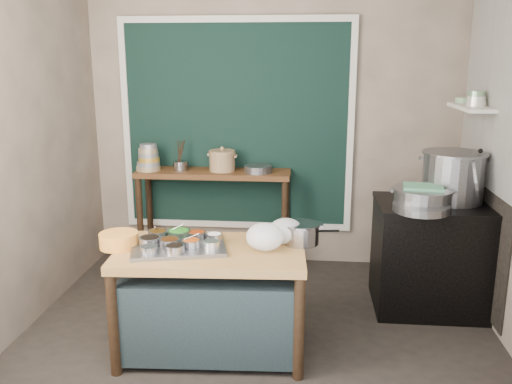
# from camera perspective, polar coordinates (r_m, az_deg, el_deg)

# --- Properties ---
(floor) EXTENTS (3.50, 3.00, 0.02)m
(floor) POSITION_cam_1_polar(r_m,az_deg,el_deg) (4.18, 0.33, -14.53)
(floor) COLOR black
(floor) RESTS_ON ground
(back_wall) EXTENTS (3.50, 0.02, 2.80)m
(back_wall) POSITION_cam_1_polar(r_m,az_deg,el_deg) (5.22, 1.85, 7.50)
(back_wall) COLOR gray
(back_wall) RESTS_ON floor
(left_wall) EXTENTS (0.02, 3.00, 2.80)m
(left_wall) POSITION_cam_1_polar(r_m,az_deg,el_deg) (4.26, -24.05, 4.83)
(left_wall) COLOR gray
(left_wall) RESTS_ON floor
(curtain_panel) EXTENTS (2.10, 0.02, 1.90)m
(curtain_panel) POSITION_cam_1_polar(r_m,az_deg,el_deg) (5.22, -2.05, 6.95)
(curtain_panel) COLOR black
(curtain_panel) RESTS_ON back_wall
(curtain_frame) EXTENTS (2.22, 0.03, 2.02)m
(curtain_frame) POSITION_cam_1_polar(r_m,az_deg,el_deg) (5.21, -2.06, 6.93)
(curtain_frame) COLOR beige
(curtain_frame) RESTS_ON back_wall
(tile_panel) EXTENTS (0.02, 1.70, 1.70)m
(tile_panel) POSITION_cam_1_polar(r_m,az_deg,el_deg) (4.44, 24.40, 10.99)
(tile_panel) COLOR #B2B2AA
(tile_panel) RESTS_ON right_wall
(soot_patch) EXTENTS (0.01, 1.30, 1.30)m
(soot_patch) POSITION_cam_1_polar(r_m,az_deg,el_deg) (4.72, 22.69, -2.98)
(soot_patch) COLOR black
(soot_patch) RESTS_ON right_wall
(wall_shelf) EXTENTS (0.22, 0.70, 0.03)m
(wall_shelf) POSITION_cam_1_polar(r_m,az_deg,el_deg) (4.71, 21.73, 8.28)
(wall_shelf) COLOR beige
(wall_shelf) RESTS_ON right_wall
(prep_table) EXTENTS (1.29, 0.79, 0.75)m
(prep_table) POSITION_cam_1_polar(r_m,az_deg,el_deg) (3.78, -4.69, -11.31)
(prep_table) COLOR olive
(prep_table) RESTS_ON floor
(back_counter) EXTENTS (1.45, 0.40, 0.95)m
(back_counter) POSITION_cam_1_polar(r_m,az_deg,el_deg) (5.24, -4.41, -2.84)
(back_counter) COLOR #513317
(back_counter) RESTS_ON floor
(stove_block) EXTENTS (0.90, 0.68, 0.85)m
(stove_block) POSITION_cam_1_polar(r_m,az_deg,el_deg) (4.61, 18.06, -6.57)
(stove_block) COLOR black
(stove_block) RESTS_ON floor
(stove_top) EXTENTS (0.92, 0.69, 0.03)m
(stove_top) POSITION_cam_1_polar(r_m,az_deg,el_deg) (4.48, 18.48, -1.28)
(stove_top) COLOR black
(stove_top) RESTS_ON stove_block
(condiment_tray) EXTENTS (0.70, 0.57, 0.03)m
(condiment_tray) POSITION_cam_1_polar(r_m,az_deg,el_deg) (3.66, -8.15, -5.72)
(condiment_tray) COLOR gray
(condiment_tray) RESTS_ON prep_table
(condiment_bowls) EXTENTS (0.54, 0.43, 0.06)m
(condiment_bowls) POSITION_cam_1_polar(r_m,az_deg,el_deg) (3.66, -8.35, -5.04)
(condiment_bowls) COLOR silver
(condiment_bowls) RESTS_ON condiment_tray
(yellow_basin) EXTENTS (0.34, 0.34, 0.10)m
(yellow_basin) POSITION_cam_1_polar(r_m,az_deg,el_deg) (3.75, -14.23, -4.92)
(yellow_basin) COLOR orange
(yellow_basin) RESTS_ON prep_table
(saucepan) EXTENTS (0.30, 0.30, 0.14)m
(saucepan) POSITION_cam_1_polar(r_m,az_deg,el_deg) (3.72, 4.75, -4.36)
(saucepan) COLOR gray
(saucepan) RESTS_ON prep_table
(plastic_bag_a) EXTENTS (0.27, 0.24, 0.19)m
(plastic_bag_a) POSITION_cam_1_polar(r_m,az_deg,el_deg) (3.57, 0.93, -4.74)
(plastic_bag_a) COLOR white
(plastic_bag_a) RESTS_ON prep_table
(plastic_bag_b) EXTENTS (0.30, 0.28, 0.18)m
(plastic_bag_b) POSITION_cam_1_polar(r_m,az_deg,el_deg) (3.70, 3.16, -4.12)
(plastic_bag_b) COLOR white
(plastic_bag_b) RESTS_ON prep_table
(bowl_stack) EXTENTS (0.22, 0.22, 0.25)m
(bowl_stack) POSITION_cam_1_polar(r_m,az_deg,el_deg) (5.21, -11.22, 3.46)
(bowl_stack) COLOR tan
(bowl_stack) RESTS_ON back_counter
(utensil_cup) EXTENTS (0.16, 0.16, 0.09)m
(utensil_cup) POSITION_cam_1_polar(r_m,az_deg,el_deg) (5.17, -7.92, 2.76)
(utensil_cup) COLOR gray
(utensil_cup) RESTS_ON back_counter
(ceramic_crock) EXTENTS (0.32, 0.32, 0.17)m
(ceramic_crock) POSITION_cam_1_polar(r_m,az_deg,el_deg) (5.10, -3.57, 3.21)
(ceramic_crock) COLOR #947450
(ceramic_crock) RESTS_ON back_counter
(wide_bowl) EXTENTS (0.30, 0.30, 0.07)m
(wide_bowl) POSITION_cam_1_polar(r_m,az_deg,el_deg) (5.03, 0.21, 2.44)
(wide_bowl) COLOR gray
(wide_bowl) RESTS_ON back_counter
(stock_pot) EXTENTS (0.55, 0.55, 0.39)m
(stock_pot) POSITION_cam_1_polar(r_m,az_deg,el_deg) (4.52, 20.03, 1.51)
(stock_pot) COLOR gray
(stock_pot) RESTS_ON stove_top
(pot_lid) EXTENTS (0.22, 0.45, 0.43)m
(pot_lid) POSITION_cam_1_polar(r_m,az_deg,el_deg) (4.48, 22.07, 1.46)
(pot_lid) COLOR gray
(pot_lid) RESTS_ON stove_top
(steamer) EXTENTS (0.47, 0.47, 0.15)m
(steamer) POSITION_cam_1_polar(r_m,az_deg,el_deg) (4.29, 17.11, -0.60)
(steamer) COLOR gray
(steamer) RESTS_ON stove_top
(green_cloth) EXTENTS (0.32, 0.26, 0.02)m
(green_cloth) POSITION_cam_1_polar(r_m,az_deg,el_deg) (4.27, 17.19, 0.51)
(green_cloth) COLOR #549A70
(green_cloth) RESTS_ON steamer
(shallow_pan) EXTENTS (0.50, 0.50, 0.05)m
(shallow_pan) POSITION_cam_1_polar(r_m,az_deg,el_deg) (4.19, 16.98, -1.61)
(shallow_pan) COLOR gray
(shallow_pan) RESTS_ON stove_top
(shelf_bowl_stack) EXTENTS (0.15, 0.15, 0.12)m
(shelf_bowl_stack) POSITION_cam_1_polar(r_m,az_deg,el_deg) (4.63, 22.10, 9.03)
(shelf_bowl_stack) COLOR silver
(shelf_bowl_stack) RESTS_ON wall_shelf
(shelf_bowl_green) EXTENTS (0.16, 0.16, 0.05)m
(shelf_bowl_green) POSITION_cam_1_polar(r_m,az_deg,el_deg) (4.95, 20.97, 9.01)
(shelf_bowl_green) COLOR gray
(shelf_bowl_green) RESTS_ON wall_shelf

